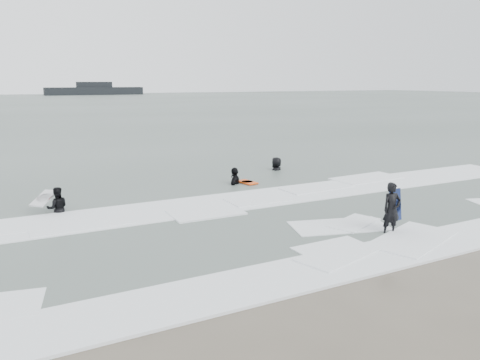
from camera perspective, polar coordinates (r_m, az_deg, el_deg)
name	(u,v)px	position (r m, az deg, el deg)	size (l,w,h in m)	color
ground	(327,257)	(12.46, 10.55, -9.27)	(320.00, 320.00, 0.00)	brown
sea	(48,106)	(89.57, -22.41, 8.31)	(320.00, 320.00, 0.00)	#47544C
surfer_centre	(390,235)	(14.65, 17.80, -6.39)	(0.58, 0.38, 1.60)	black
surfer_wading	(58,214)	(17.30, -21.30, -3.83)	(0.72, 0.56, 1.48)	black
surfer_right_near	(235,185)	(20.53, -0.62, -0.58)	(1.13, 0.47, 1.93)	black
surfer_right_far	(276,171)	(23.77, 4.46, 1.13)	(0.90, 0.59, 1.85)	black
surf_foam	(258,219)	(15.38, 2.19, -4.77)	(30.03, 9.06, 0.09)	white
bodyboards	(222,193)	(16.86, -2.22, -1.64)	(9.97, 8.48, 1.25)	#0D173F
vessel_horizon	(95,90)	(157.09, -17.31, 10.41)	(29.67, 5.30, 4.03)	black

